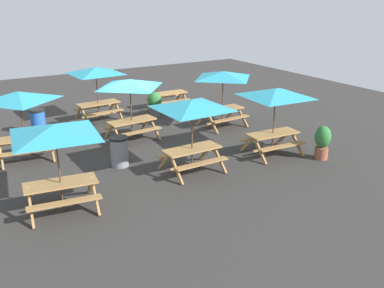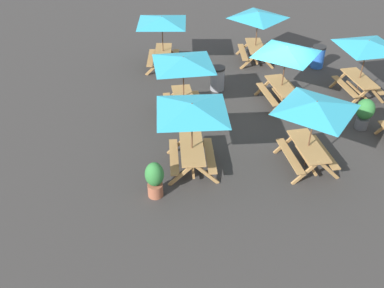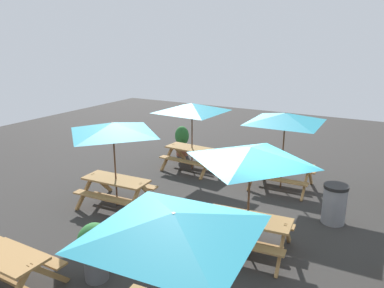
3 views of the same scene
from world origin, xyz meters
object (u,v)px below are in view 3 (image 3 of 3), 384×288
(picnic_table_4, at_px, (250,162))
(picnic_table_7, at_px, (2,262))
(picnic_table_5, at_px, (113,134))
(picnic_table_6, at_px, (174,235))
(potted_plant_0, at_px, (182,140))
(trash_bin_gray, at_px, (334,204))
(picnic_table_0, at_px, (285,123))
(picnic_table_1, at_px, (192,112))
(potted_plant_1, at_px, (95,248))

(picnic_table_4, xyz_separation_m, picnic_table_7, (-3.30, -3.37, -1.43))
(picnic_table_5, height_order, picnic_table_6, same)
(picnic_table_7, distance_m, potted_plant_0, 8.55)
(picnic_table_4, bearing_deg, trash_bin_gray, 52.46)
(potted_plant_0, bearing_deg, picnic_table_5, -80.61)
(picnic_table_0, height_order, potted_plant_0, picnic_table_0)
(picnic_table_4, relative_size, picnic_table_6, 0.83)
(potted_plant_0, bearing_deg, picnic_table_1, -46.95)
(picnic_table_5, xyz_separation_m, picnic_table_6, (4.07, -3.55, 0.00))
(picnic_table_1, xyz_separation_m, trash_bin_gray, (4.92, -1.67, -1.49))
(picnic_table_5, height_order, potted_plant_1, picnic_table_5)
(picnic_table_4, bearing_deg, picnic_table_0, 90.31)
(potted_plant_0, relative_size, potted_plant_1, 1.00)
(picnic_table_0, xyz_separation_m, potted_plant_0, (-4.27, 1.30, -1.37))
(picnic_table_4, xyz_separation_m, trash_bin_gray, (1.39, 2.21, -1.49))
(picnic_table_5, relative_size, potted_plant_1, 2.04)
(picnic_table_0, bearing_deg, potted_plant_1, -106.99)
(picnic_table_5, height_order, potted_plant_0, picnic_table_5)
(picnic_table_1, relative_size, picnic_table_4, 1.21)
(picnic_table_0, xyz_separation_m, picnic_table_1, (-3.15, 0.11, 0.00))
(picnic_table_6, bearing_deg, trash_bin_gray, 73.33)
(picnic_table_5, xyz_separation_m, trash_bin_gray, (5.26, 1.86, -1.49))
(trash_bin_gray, height_order, potted_plant_1, potted_plant_1)
(picnic_table_5, distance_m, potted_plant_0, 4.97)
(picnic_table_1, xyz_separation_m, picnic_table_4, (3.54, -3.88, 0.00))
(potted_plant_1, bearing_deg, potted_plant_0, 109.14)
(picnic_table_1, bearing_deg, picnic_table_6, -58.65)
(picnic_table_0, height_order, picnic_table_1, same)
(picnic_table_4, height_order, potted_plant_0, picnic_table_4)
(picnic_table_5, bearing_deg, picnic_table_0, 41.01)
(trash_bin_gray, bearing_deg, potted_plant_1, -127.42)
(picnic_table_7, bearing_deg, picnic_table_5, 98.62)
(picnic_table_6, bearing_deg, picnic_table_0, 90.50)
(picnic_table_0, xyz_separation_m, potted_plant_1, (-1.70, -6.10, -1.34))
(picnic_table_7, bearing_deg, potted_plant_0, 98.99)
(picnic_table_1, xyz_separation_m, picnic_table_5, (-0.34, -3.52, 0.00))
(picnic_table_0, relative_size, picnic_table_5, 1.21)
(picnic_table_0, relative_size, picnic_table_4, 1.21)
(potted_plant_1, bearing_deg, picnic_table_4, 48.05)
(trash_bin_gray, relative_size, potted_plant_1, 0.86)
(picnic_table_1, height_order, picnic_table_5, same)
(picnic_table_0, bearing_deg, picnic_table_5, -137.00)
(picnic_table_1, relative_size, picnic_table_5, 1.21)
(trash_bin_gray, bearing_deg, picnic_table_5, -160.56)
(picnic_table_5, bearing_deg, potted_plant_0, 95.99)
(picnic_table_6, xyz_separation_m, potted_plant_0, (-4.85, 8.27, -1.37))
(picnic_table_0, bearing_deg, picnic_table_7, -113.61)
(picnic_table_0, distance_m, trash_bin_gray, 2.79)
(picnic_table_1, height_order, potted_plant_1, picnic_table_1)
(picnic_table_0, height_order, potted_plant_1, picnic_table_0)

